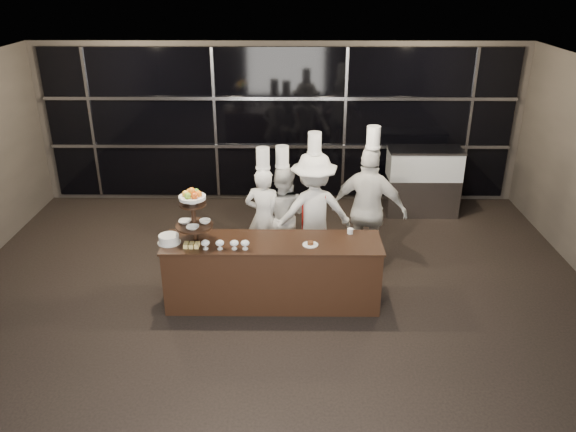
{
  "coord_description": "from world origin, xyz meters",
  "views": [
    {
      "loc": [
        0.24,
        -5.27,
        4.17
      ],
      "look_at": [
        0.18,
        1.54,
        1.15
      ],
      "focal_mm": 35.0,
      "sensor_mm": 36.0,
      "label": 1
    }
  ],
  "objects_px": {
    "layer_cake": "(169,239)",
    "chef_d": "(369,209)",
    "display_stand": "(193,212)",
    "chef_c": "(313,212)",
    "chef_a": "(264,216)",
    "buffet_counter": "(273,272)",
    "chef_b": "(283,215)",
    "display_case": "(423,178)"
  },
  "relations": [
    {
      "from": "display_case",
      "to": "chef_a",
      "type": "distance_m",
      "value": 3.44
    },
    {
      "from": "display_stand",
      "to": "chef_b",
      "type": "xyz_separation_m",
      "value": [
        1.11,
        1.16,
        -0.55
      ]
    },
    {
      "from": "buffet_counter",
      "to": "display_stand",
      "type": "relative_size",
      "value": 3.81
    },
    {
      "from": "chef_d",
      "to": "display_case",
      "type": "bearing_deg",
      "value": 59.03
    },
    {
      "from": "buffet_counter",
      "to": "chef_b",
      "type": "relative_size",
      "value": 1.53
    },
    {
      "from": "display_stand",
      "to": "chef_c",
      "type": "xyz_separation_m",
      "value": [
        1.56,
        1.01,
        -0.43
      ]
    },
    {
      "from": "display_case",
      "to": "chef_b",
      "type": "bearing_deg",
      "value": -142.84
    },
    {
      "from": "buffet_counter",
      "to": "display_case",
      "type": "relative_size",
      "value": 2.18
    },
    {
      "from": "buffet_counter",
      "to": "display_stand",
      "type": "distance_m",
      "value": 1.33
    },
    {
      "from": "buffet_counter",
      "to": "layer_cake",
      "type": "xyz_separation_m",
      "value": [
        -1.33,
        -0.05,
        0.51
      ]
    },
    {
      "from": "chef_d",
      "to": "display_stand",
      "type": "bearing_deg",
      "value": -157.71
    },
    {
      "from": "chef_b",
      "to": "display_stand",
      "type": "bearing_deg",
      "value": -133.85
    },
    {
      "from": "display_case",
      "to": "chef_c",
      "type": "bearing_deg",
      "value": -135.1
    },
    {
      "from": "layer_cake",
      "to": "chef_d",
      "type": "distance_m",
      "value": 2.88
    },
    {
      "from": "display_stand",
      "to": "chef_a",
      "type": "distance_m",
      "value": 1.43
    },
    {
      "from": "chef_c",
      "to": "chef_d",
      "type": "height_order",
      "value": "chef_d"
    },
    {
      "from": "display_stand",
      "to": "layer_cake",
      "type": "relative_size",
      "value": 2.48
    },
    {
      "from": "layer_cake",
      "to": "chef_a",
      "type": "distance_m",
      "value": 1.6
    },
    {
      "from": "display_stand",
      "to": "buffet_counter",
      "type": "bearing_deg",
      "value": 0.01
    },
    {
      "from": "layer_cake",
      "to": "chef_b",
      "type": "bearing_deg",
      "value": 39.93
    },
    {
      "from": "display_case",
      "to": "chef_c",
      "type": "relative_size",
      "value": 0.62
    },
    {
      "from": "display_stand",
      "to": "layer_cake",
      "type": "height_order",
      "value": "display_stand"
    },
    {
      "from": "chef_a",
      "to": "chef_b",
      "type": "distance_m",
      "value": 0.3
    },
    {
      "from": "buffet_counter",
      "to": "chef_a",
      "type": "height_order",
      "value": "chef_a"
    },
    {
      "from": "buffet_counter",
      "to": "chef_a",
      "type": "distance_m",
      "value": 1.11
    },
    {
      "from": "display_case",
      "to": "chef_b",
      "type": "xyz_separation_m",
      "value": [
        -2.51,
        -1.9,
        0.11
      ]
    },
    {
      "from": "layer_cake",
      "to": "chef_d",
      "type": "bearing_deg",
      "value": 20.72
    },
    {
      "from": "display_case",
      "to": "chef_c",
      "type": "height_order",
      "value": "chef_c"
    },
    {
      "from": "buffet_counter",
      "to": "chef_b",
      "type": "xyz_separation_m",
      "value": [
        0.11,
        1.16,
        0.33
      ]
    },
    {
      "from": "chef_d",
      "to": "chef_c",
      "type": "bearing_deg",
      "value": 177.28
    },
    {
      "from": "layer_cake",
      "to": "chef_a",
      "type": "bearing_deg",
      "value": 42.93
    },
    {
      "from": "display_stand",
      "to": "chef_a",
      "type": "height_order",
      "value": "chef_a"
    },
    {
      "from": "display_case",
      "to": "chef_c",
      "type": "xyz_separation_m",
      "value": [
        -2.06,
        -2.05,
        0.22
      ]
    },
    {
      "from": "chef_a",
      "to": "chef_d",
      "type": "distance_m",
      "value": 1.54
    },
    {
      "from": "layer_cake",
      "to": "chef_b",
      "type": "distance_m",
      "value": 1.89
    },
    {
      "from": "display_stand",
      "to": "chef_c",
      "type": "bearing_deg",
      "value": 32.82
    },
    {
      "from": "buffet_counter",
      "to": "display_stand",
      "type": "bearing_deg",
      "value": -179.99
    },
    {
      "from": "display_case",
      "to": "chef_d",
      "type": "height_order",
      "value": "chef_d"
    },
    {
      "from": "layer_cake",
      "to": "chef_d",
      "type": "relative_size",
      "value": 0.14
    },
    {
      "from": "display_stand",
      "to": "chef_d",
      "type": "distance_m",
      "value": 2.59
    },
    {
      "from": "buffet_counter",
      "to": "chef_d",
      "type": "xyz_separation_m",
      "value": [
        1.37,
        0.97,
        0.5
      ]
    },
    {
      "from": "layer_cake",
      "to": "display_case",
      "type": "xyz_separation_m",
      "value": [
        3.95,
        3.11,
        -0.29
      ]
    }
  ]
}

